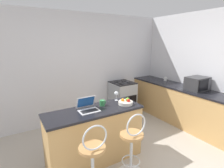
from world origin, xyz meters
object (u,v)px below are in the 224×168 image
at_px(bar_stool_far, 132,147).
at_px(fruit_bowl, 126,102).
at_px(bar_stool_near, 93,162).
at_px(mug_white, 165,79).
at_px(wine_glass_tall, 116,94).
at_px(mug_green, 102,103).
at_px(laptop, 88,107).
at_px(microwave, 197,84).
at_px(stove_range, 122,99).

height_order(bar_stool_far, fruit_bowl, fruit_bowl).
xyz_separation_m(bar_stool_near, mug_white, (2.85, 1.46, 0.48)).
bearing_deg(bar_stool_far, mug_white, 33.13).
bearing_deg(wine_glass_tall, mug_green, -163.65).
xyz_separation_m(bar_stool_far, laptop, (-0.40, 0.63, 0.48)).
distance_m(bar_stool_near, microwave, 2.83).
height_order(fruit_bowl, mug_white, fruit_bowl).
xyz_separation_m(microwave, wine_glass_tall, (-1.89, 0.33, -0.02)).
bearing_deg(laptop, mug_green, 11.33).
distance_m(bar_stool_near, stove_range, 2.59).
xyz_separation_m(bar_stool_near, mug_green, (0.51, 0.69, 0.47)).
xyz_separation_m(mug_green, fruit_bowl, (0.37, -0.15, -0.01)).
bearing_deg(bar_stool_far, microwave, 12.18).
xyz_separation_m(wine_glass_tall, fruit_bowl, (0.03, -0.25, -0.09)).
distance_m(bar_stool_near, bar_stool_far, 0.62).
bearing_deg(mug_green, stove_range, 44.37).
relative_size(bar_stool_near, bar_stool_far, 1.00).
xyz_separation_m(bar_stool_near, microwave, (2.73, 0.46, 0.57)).
bearing_deg(wine_glass_tall, stove_range, 50.96).
height_order(bar_stool_far, mug_green, bar_stool_far).
xyz_separation_m(wine_glass_tall, mug_white, (2.00, 0.67, -0.08)).
relative_size(bar_stool_far, stove_range, 1.11).
height_order(laptop, wine_glass_tall, laptop).
height_order(stove_range, mug_green, mug_green).
height_order(bar_stool_far, laptop, laptop).
height_order(bar_stool_far, wine_glass_tall, wine_glass_tall).
relative_size(stove_range, fruit_bowl, 3.70).
height_order(microwave, mug_white, microwave).
bearing_deg(laptop, bar_stool_far, -57.62).
bearing_deg(bar_stool_near, mug_white, 27.09).
distance_m(bar_stool_far, mug_white, 2.71).
height_order(microwave, stove_range, microwave).
bearing_deg(fruit_bowl, bar_stool_near, -148.64).
bearing_deg(stove_range, bar_stool_near, -132.59).
distance_m(bar_stool_far, microwave, 2.24).
xyz_separation_m(bar_stool_far, wine_glass_tall, (0.23, 0.79, 0.55)).
bearing_deg(mug_white, fruit_bowl, -154.91).
distance_m(microwave, fruit_bowl, 1.86).
height_order(mug_green, mug_white, mug_white).
height_order(stove_range, mug_white, mug_white).
bearing_deg(microwave, mug_white, 83.28).
bearing_deg(stove_range, wine_glass_tall, -129.04).
xyz_separation_m(microwave, fruit_bowl, (-1.86, 0.08, -0.11)).
relative_size(bar_stool_far, mug_green, 9.68).
bearing_deg(bar_stool_near, stove_range, 47.41).
relative_size(microwave, wine_glass_tall, 2.76).
distance_m(bar_stool_far, laptop, 0.89).
relative_size(laptop, mug_white, 3.08).
xyz_separation_m(laptop, stove_range, (1.54, 1.28, -0.50)).
height_order(laptop, microwave, microwave).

